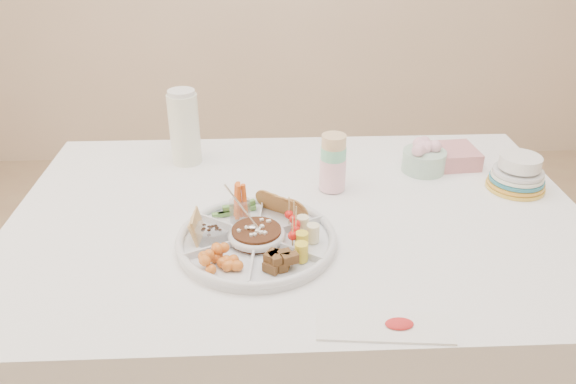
{
  "coord_description": "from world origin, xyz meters",
  "views": [
    {
      "loc": [
        -0.09,
        -1.28,
        1.52
      ],
      "look_at": [
        -0.03,
        -0.05,
        0.85
      ],
      "focal_mm": 35.0,
      "sensor_mm": 36.0,
      "label": 1
    }
  ],
  "objects_px": {
    "party_tray": "(257,237)",
    "plate_stack": "(518,172)",
    "dining_table": "(298,322)",
    "thermos": "(184,126)"
  },
  "relations": [
    {
      "from": "party_tray",
      "to": "plate_stack",
      "type": "relative_size",
      "value": 2.32
    },
    {
      "from": "plate_stack",
      "to": "thermos",
      "type": "bearing_deg",
      "value": 167.01
    },
    {
      "from": "dining_table",
      "to": "party_tray",
      "type": "bearing_deg",
      "value": -126.48
    },
    {
      "from": "dining_table",
      "to": "thermos",
      "type": "bearing_deg",
      "value": 134.88
    },
    {
      "from": "party_tray",
      "to": "plate_stack",
      "type": "distance_m",
      "value": 0.79
    },
    {
      "from": "dining_table",
      "to": "thermos",
      "type": "relative_size",
      "value": 6.39
    },
    {
      "from": "thermos",
      "to": "party_tray",
      "type": "bearing_deg",
      "value": -65.42
    },
    {
      "from": "plate_stack",
      "to": "party_tray",
      "type": "bearing_deg",
      "value": -160.63
    },
    {
      "from": "dining_table",
      "to": "thermos",
      "type": "distance_m",
      "value": 0.68
    },
    {
      "from": "dining_table",
      "to": "party_tray",
      "type": "relative_size",
      "value": 4.0
    }
  ]
}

